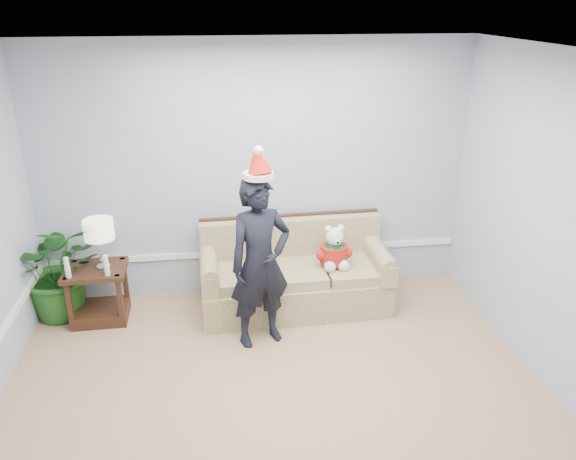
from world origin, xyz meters
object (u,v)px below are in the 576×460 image
Objects in this scene: sofa at (294,277)px; houseplant at (60,268)px; table_lamp at (99,232)px; side_table at (99,299)px; teddy_bear at (334,252)px; man at (260,263)px.

houseplant reaches higher than sofa.
table_lamp reaches higher than houseplant.
teddy_bear is (2.38, -0.08, 0.41)m from side_table.
table_lamp is 2.31m from teddy_bear.
teddy_bear is (0.80, 0.51, -0.17)m from man.
man reaches higher than side_table.
side_table is at bearing -21.46° from houseplant.
man reaches higher than houseplant.
houseplant is (-0.37, 0.15, 0.30)m from side_table.
table_lamp is at bearing -4.65° from side_table.
table_lamp is (0.09, -0.01, 0.74)m from side_table.
sofa is 4.24× the size of teddy_bear.
teddy_bear reaches higher than side_table.
man reaches higher than table_lamp.
houseplant reaches higher than teddy_bear.
man is 3.53× the size of teddy_bear.
teddy_bear is (2.29, -0.07, -0.32)m from table_lamp.
houseplant is (-2.36, 0.11, 0.20)m from sofa.
teddy_bear is at bearing -4.70° from houseplant.
table_lamp is 0.31× the size of man.
man is at bearing -21.40° from table_lamp.
table_lamp is at bearing -18.42° from houseplant.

